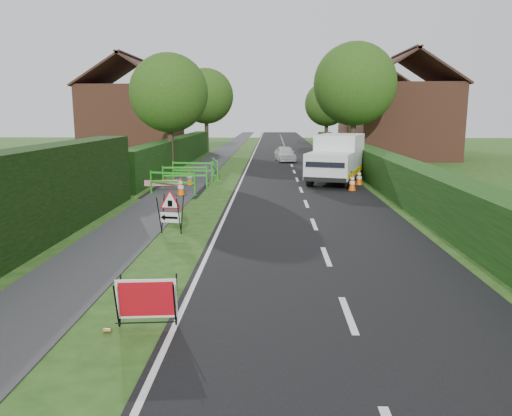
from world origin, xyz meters
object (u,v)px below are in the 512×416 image
object	(u,v)px
triangle_sign	(169,208)
hatchback_car	(285,154)
red_rect_sign	(147,300)
works_van	(337,157)

from	to	relation	value
triangle_sign	hatchback_car	world-z (taller)	hatchback_car
red_rect_sign	hatchback_car	size ratio (longest dim) A/B	0.30
red_rect_sign	works_van	distance (m)	17.93
triangle_sign	works_van	world-z (taller)	works_van
triangle_sign	works_van	size ratio (longest dim) A/B	0.20
works_van	hatchback_car	distance (m)	11.25
works_van	hatchback_car	bearing A→B (deg)	119.53
triangle_sign	works_van	distance (m)	12.51
works_van	hatchback_car	xyz separation A→B (m)	(-2.26, 11.00, -0.69)
red_rect_sign	works_van	world-z (taller)	works_van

